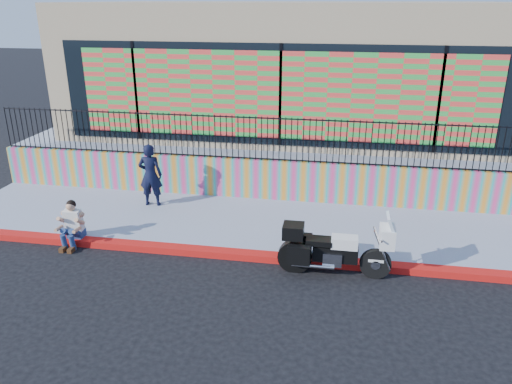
# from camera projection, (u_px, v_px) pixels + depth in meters

# --- Properties ---
(ground) EXTENTS (90.00, 90.00, 0.00)m
(ground) POSITION_uv_depth(u_px,v_px,m) (254.00, 259.00, 10.97)
(ground) COLOR black
(ground) RESTS_ON ground
(red_curb) EXTENTS (16.00, 0.30, 0.15)m
(red_curb) POSITION_uv_depth(u_px,v_px,m) (254.00, 256.00, 10.94)
(red_curb) COLOR red
(red_curb) RESTS_ON ground
(sidewalk) EXTENTS (16.00, 3.00, 0.15)m
(sidewalk) POSITION_uv_depth(u_px,v_px,m) (266.00, 225.00, 12.46)
(sidewalk) COLOR gray
(sidewalk) RESTS_ON ground
(mural_wall) EXTENTS (16.00, 0.20, 1.10)m
(mural_wall) POSITION_uv_depth(u_px,v_px,m) (275.00, 180.00, 13.70)
(mural_wall) COLOR #D93978
(mural_wall) RESTS_ON sidewalk
(metal_fence) EXTENTS (15.80, 0.04, 1.20)m
(metal_fence) POSITION_uv_depth(u_px,v_px,m) (276.00, 139.00, 13.29)
(metal_fence) COLOR black
(metal_fence) RESTS_ON mural_wall
(elevated_platform) EXTENTS (16.00, 10.00, 1.25)m
(elevated_platform) POSITION_uv_depth(u_px,v_px,m) (294.00, 136.00, 18.42)
(elevated_platform) COLOR gray
(elevated_platform) RESTS_ON ground
(storefront_building) EXTENTS (14.00, 8.06, 4.00)m
(storefront_building) POSITION_uv_depth(u_px,v_px,m) (295.00, 64.00, 17.27)
(storefront_building) COLOR tan
(storefront_building) RESTS_ON elevated_platform
(police_motorcycle) EXTENTS (2.28, 0.75, 1.42)m
(police_motorcycle) POSITION_uv_depth(u_px,v_px,m) (333.00, 248.00, 10.17)
(police_motorcycle) COLOR black
(police_motorcycle) RESTS_ON ground
(police_officer) EXTENTS (0.66, 0.47, 1.69)m
(police_officer) POSITION_uv_depth(u_px,v_px,m) (150.00, 175.00, 13.18)
(police_officer) COLOR black
(police_officer) RESTS_ON sidewalk
(seated_man) EXTENTS (0.54, 0.71, 1.06)m
(seated_man) POSITION_uv_depth(u_px,v_px,m) (71.00, 228.00, 11.39)
(seated_man) COLOR navy
(seated_man) RESTS_ON ground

